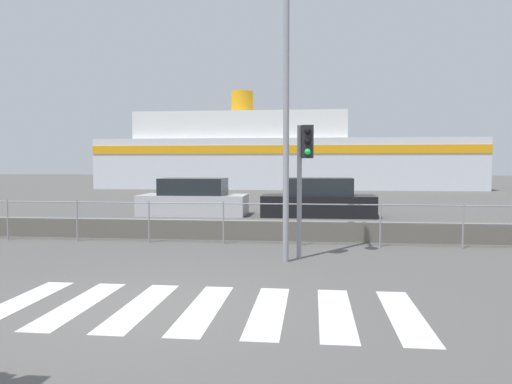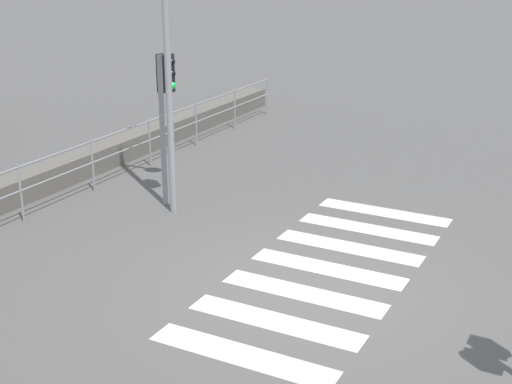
{
  "view_description": "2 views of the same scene",
  "coord_description": "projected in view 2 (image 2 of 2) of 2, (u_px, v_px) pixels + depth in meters",
  "views": [
    {
      "loc": [
        2.2,
        -6.64,
        2.0
      ],
      "look_at": [
        1.21,
        2.0,
        1.5
      ],
      "focal_mm": 35.0,
      "sensor_mm": 36.0,
      "label": 1
    },
    {
      "loc": [
        -8.44,
        -3.56,
        4.63
      ],
      "look_at": [
        0.27,
        1.0,
        1.2
      ],
      "focal_mm": 50.0,
      "sensor_mm": 36.0,
      "label": 2
    }
  ],
  "objects": [
    {
      "name": "traffic_light_far",
      "position": [
        165.0,
        96.0,
        12.81
      ],
      "size": [
        0.34,
        0.32,
        2.79
      ],
      "color": "gray",
      "rests_on": "ground_plane"
    },
    {
      "name": "ground_plane",
      "position": [
        309.0,
        288.0,
        10.15
      ],
      "size": [
        160.0,
        160.0,
        0.0
      ],
      "primitive_type": "plane",
      "color": "#565451"
    },
    {
      "name": "harbor_fence",
      "position": [
        20.0,
        184.0,
        12.31
      ],
      "size": [
        19.07,
        0.04,
        1.06
      ],
      "color": "gray",
      "rests_on": "ground_plane"
    },
    {
      "name": "crosswalk",
      "position": [
        328.0,
        268.0,
        10.74
      ],
      "size": [
        5.85,
        2.4,
        0.01
      ],
      "color": "silver",
      "rests_on": "ground_plane"
    }
  ]
}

